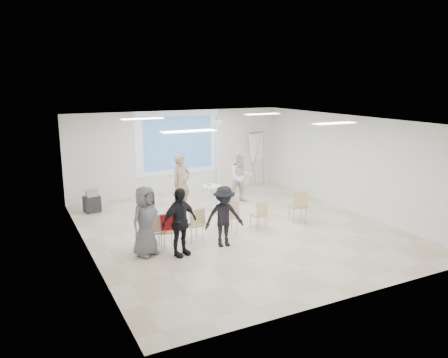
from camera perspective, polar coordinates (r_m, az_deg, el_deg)
name	(u,v)px	position (r m, az deg, el deg)	size (l,w,h in m)	color
floor	(237,230)	(12.31, 1.68, -6.65)	(8.00, 9.00, 0.10)	beige
ceiling	(238,119)	(11.65, 1.78, 7.88)	(8.00, 9.00, 0.10)	white
wall_back	(178,152)	(15.96, -6.07, 3.53)	(8.00, 0.10, 3.00)	silver
wall_left	(84,193)	(10.62, -17.88, -1.70)	(0.10, 9.00, 3.00)	silver
wall_right	(351,163)	(14.23, 16.24, 1.96)	(0.10, 9.00, 3.00)	silver
projection_halo	(178,143)	(15.85, -6.01, 4.74)	(3.20, 0.01, 2.30)	silver
projection_image	(178,143)	(15.84, -5.99, 4.74)	(2.60, 0.01, 1.90)	#326DAC
pedestal_table	(212,195)	(14.15, -1.56, -2.09)	(0.70, 0.70, 0.75)	white
player_left	(181,180)	(13.59, -5.59, -0.08)	(0.75, 0.51, 2.07)	#9A7E5E
player_right	(241,174)	(14.69, 2.21, 0.64)	(0.92, 0.74, 1.92)	white
controller_left	(184,167)	(13.82, -5.30, 1.52)	(0.04, 0.12, 0.04)	white
controller_right	(233,164)	(14.75, 1.14, 2.03)	(0.04, 0.13, 0.04)	silver
chair_far_left	(156,229)	(10.72, -8.88, -6.44)	(0.45, 0.48, 0.91)	tan
chair_left_mid	(167,229)	(10.82, -7.46, -6.47)	(0.43, 0.46, 0.84)	tan
chair_left_inner	(195,222)	(11.12, -3.78, -5.67)	(0.47, 0.50, 0.89)	tan
chair_center	(229,214)	(11.63, 0.68, -4.58)	(0.50, 0.53, 0.97)	tan
chair_right_inner	(260,213)	(12.12, 4.69, -4.42)	(0.41, 0.44, 0.79)	tan
chair_right_far	(299,204)	(12.73, 9.75, -3.21)	(0.57, 0.59, 0.98)	tan
red_jacket	(169,222)	(10.62, -7.19, -5.56)	(0.40, 0.09, 0.38)	#A61417
laptop	(193,223)	(11.22, -4.01, -5.77)	(0.33, 0.24, 0.03)	black
audience_left	(180,217)	(10.21, -5.82, -5.00)	(1.09, 0.65, 1.87)	black
audience_mid	(224,213)	(10.75, 0.00, -4.41)	(1.12, 0.61, 1.73)	black
audience_outer	(146,217)	(10.34, -10.20, -4.91)	(0.91, 0.60, 1.87)	slate
flipchart_easel	(257,146)	(16.87, 4.30, 4.28)	(0.87, 0.69, 2.12)	gray
av_cart	(92,202)	(14.27, -16.89, -2.87)	(0.53, 0.45, 0.72)	black
ceiling_projector	(217,127)	(13.05, -0.98, 6.82)	(0.30, 0.25, 3.00)	white
fluor_panel_nw	(142,119)	(12.75, -10.61, 7.73)	(1.20, 0.30, 0.02)	white
fluor_panel_ne	(262,114)	(14.39, 5.03, 8.44)	(1.20, 0.30, 0.02)	white
fluor_panel_sw	(189,131)	(9.46, -4.60, 6.23)	(1.20, 0.30, 0.02)	white
fluor_panel_se	(334,123)	(11.56, 14.22, 7.07)	(1.20, 0.30, 0.02)	white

